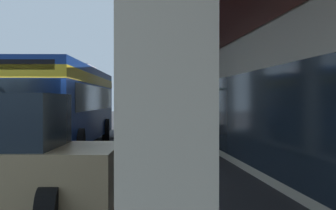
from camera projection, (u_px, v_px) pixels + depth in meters
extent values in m
plane|color=#2D2D30|center=(304.00, 162.00, 13.39)|extent=(120.00, 120.00, 0.00)
cube|color=#9E998E|center=(134.00, 157.00, 14.09)|extent=(34.67, 0.50, 0.12)
cube|color=beige|center=(129.00, 101.00, 25.57)|extent=(0.55, 0.55, 3.63)
cube|color=beige|center=(130.00, 101.00, 19.82)|extent=(0.55, 0.55, 3.63)
cube|color=beige|center=(132.00, 102.00, 14.07)|extent=(0.55, 0.55, 3.63)
cube|color=beige|center=(137.00, 103.00, 8.32)|extent=(0.55, 0.55, 3.63)
cube|color=beige|center=(163.00, 110.00, 2.57)|extent=(0.55, 0.55, 3.63)
cube|color=#5B1E19|center=(174.00, 34.00, 14.17)|extent=(28.89, 3.16, 0.82)
cube|color=#19232D|center=(224.00, 115.00, 14.36)|extent=(24.27, 0.08, 2.40)
cube|color=navy|center=(64.00, 104.00, 17.24)|extent=(11.16, 3.39, 2.75)
cube|color=yellow|center=(63.00, 80.00, 17.23)|extent=(11.19, 3.42, 0.36)
cube|color=#19232D|center=(65.00, 98.00, 17.53)|extent=(9.41, 3.29, 0.90)
cube|color=#19232D|center=(19.00, 101.00, 11.77)|extent=(0.23, 2.24, 1.20)
cube|color=black|center=(18.00, 65.00, 11.75)|extent=(0.21, 1.94, 0.28)
cube|color=black|center=(17.00, 154.00, 11.65)|extent=(0.39, 2.46, 0.24)
cube|color=silver|center=(52.00, 142.00, 11.75)|extent=(0.08, 0.24, 0.16)
cube|color=silver|center=(71.00, 68.00, 18.72)|extent=(2.53, 1.97, 0.24)
cylinder|color=black|center=(79.00, 144.00, 13.65)|extent=(1.00, 0.30, 1.00)
cylinder|color=black|center=(106.00, 130.00, 20.35)|extent=(1.00, 0.30, 1.00)
cylinder|color=black|center=(50.00, 130.00, 20.31)|extent=(1.00, 0.30, 1.00)
cylinder|color=black|center=(79.00, 187.00, 7.61)|extent=(0.76, 0.26, 0.76)
cube|color=gray|center=(152.00, 130.00, 23.65)|extent=(0.83, 0.83, 0.54)
cylinder|color=#332319|center=(152.00, 125.00, 23.65)|extent=(0.70, 0.70, 0.02)
cylinder|color=brown|center=(152.00, 109.00, 23.64)|extent=(0.16, 0.16, 1.70)
ellipsoid|color=#1E6028|center=(152.00, 90.00, 23.13)|extent=(1.01, 0.31, 0.14)
ellipsoid|color=#1E6028|center=(159.00, 89.00, 23.65)|extent=(0.25, 0.79, 0.18)
ellipsoid|color=#1E6028|center=(149.00, 90.00, 24.12)|extent=(1.07, 0.49, 0.16)
ellipsoid|color=#1E6028|center=(145.00, 89.00, 23.58)|extent=(0.25, 0.78, 0.14)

